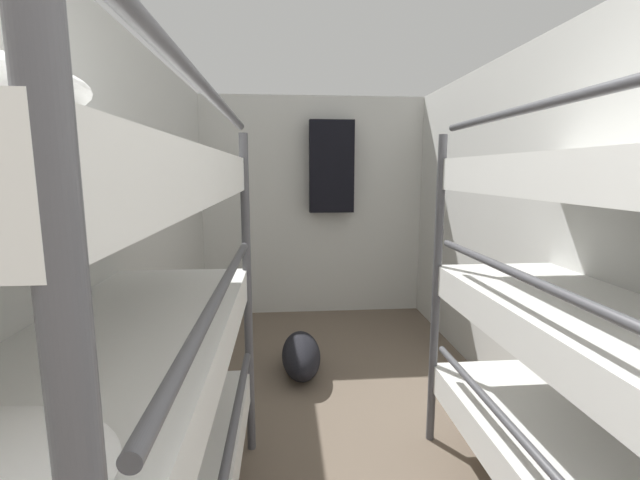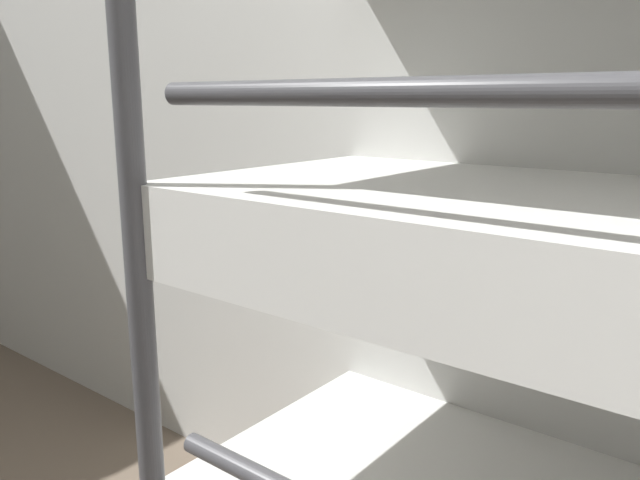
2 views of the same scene
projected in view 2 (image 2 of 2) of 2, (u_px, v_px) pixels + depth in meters
wall_right at (381, 104)px, 1.45m from camera, size 0.06×4.70×2.22m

